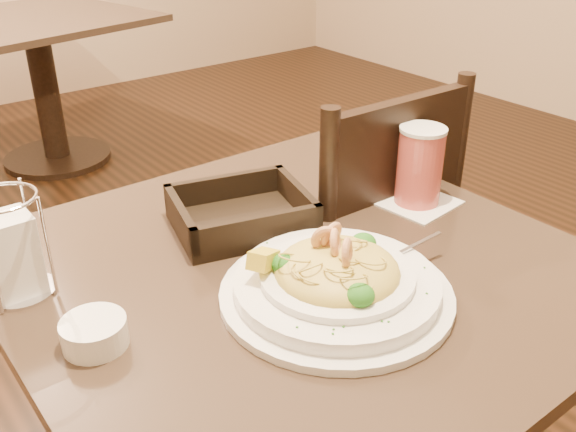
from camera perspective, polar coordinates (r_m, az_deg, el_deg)
main_table at (r=1.20m, az=0.60°, el=-13.28°), size 0.90×0.90×0.71m
background_table at (r=3.34m, az=-21.07°, el=12.43°), size 1.06×1.06×0.71m
dining_chair_near at (r=1.50m, az=5.37°, el=-3.63°), size 0.43×0.43×0.93m
pasta_bowl at (r=0.97m, az=4.31°, el=-5.70°), size 0.39×0.36×0.11m
drink_glass at (r=1.25m, az=11.62°, el=4.32°), size 0.15×0.15×0.16m
bread_basket at (r=1.17m, az=-4.17°, el=0.01°), size 0.28×0.25×0.07m
napkin_caddy at (r=1.04m, az=-23.26°, el=-2.99°), size 0.10×0.10×0.17m
side_plate at (r=1.25m, az=-2.89°, el=1.19°), size 0.18×0.18×0.01m
butter_ramekin at (r=0.92m, az=-16.83°, el=-9.93°), size 0.09×0.09×0.04m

